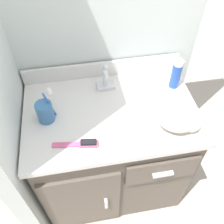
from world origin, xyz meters
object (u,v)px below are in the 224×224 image
shaving_cream_can (176,74)px  hand_towel (180,117)px  hairbrush (82,144)px  toothbrush_cup (45,112)px

shaving_cream_can → hand_towel: bearing=-103.9°
hairbrush → toothbrush_cup: bearing=138.1°
shaving_cream_can → hairbrush: shaving_cream_can is taller
shaving_cream_can → hairbrush: (-0.50, -0.28, -0.07)m
shaving_cream_can → hand_towel: shaving_cream_can is taller
toothbrush_cup → hairbrush: (0.14, -0.17, -0.04)m
toothbrush_cup → shaving_cream_can: bearing=9.8°
hairbrush → hand_towel: 0.45m
hand_towel → toothbrush_cup: bearing=167.7°
toothbrush_cup → hairbrush: size_ratio=0.88×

